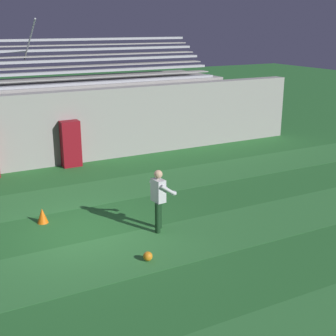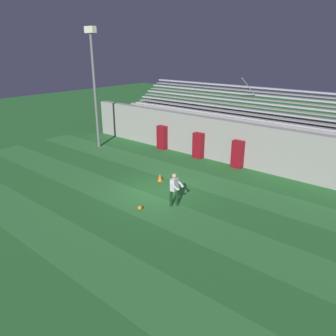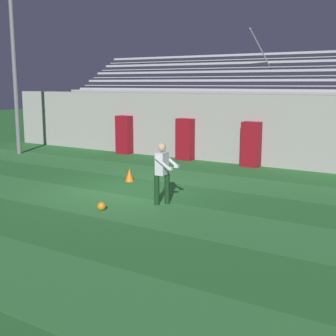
{
  "view_description": "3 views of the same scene",
  "coord_description": "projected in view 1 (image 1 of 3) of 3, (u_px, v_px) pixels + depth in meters",
  "views": [
    {
      "loc": [
        -3.22,
        -10.93,
        5.24
      ],
      "look_at": [
        2.09,
        -0.84,
        1.7
      ],
      "focal_mm": 50.0,
      "sensor_mm": 36.0,
      "label": 1
    },
    {
      "loc": [
        10.73,
        -11.86,
        7.21
      ],
      "look_at": [
        1.28,
        -0.6,
        1.76
      ],
      "focal_mm": 35.0,
      "sensor_mm": 36.0,
      "label": 2
    },
    {
      "loc": [
        8.66,
        -11.0,
        3.23
      ],
      "look_at": [
        2.18,
        -1.04,
        1.07
      ],
      "focal_mm": 50.0,
      "sensor_mm": 36.0,
      "label": 3
    }
  ],
  "objects": [
    {
      "name": "traffic_cone",
      "position": [
        42.0,
        216.0,
        12.77
      ],
      "size": [
        0.3,
        0.3,
        0.42
      ],
      "primitive_type": "cone",
      "color": "orange",
      "rests_on": "ground"
    },
    {
      "name": "padding_pillar_gate_right",
      "position": [
        71.0,
        144.0,
        17.66
      ],
      "size": [
        0.71,
        0.44,
        1.76
      ],
      "primitive_type": "cube",
      "color": "maroon",
      "rests_on": "ground"
    },
    {
      "name": "turf_stripe_mid",
      "position": [
        104.0,
        259.0,
        10.84
      ],
      "size": [
        28.0,
        2.18,
        0.01
      ],
      "primitive_type": "cube",
      "color": "#337A38",
      "rests_on": "ground"
    },
    {
      "name": "soccer_ball",
      "position": [
        148.0,
        256.0,
        10.75
      ],
      "size": [
        0.22,
        0.22,
        0.22
      ],
      "primitive_type": "sphere",
      "color": "orange",
      "rests_on": "ground"
    },
    {
      "name": "back_wall",
      "position": [
        26.0,
        132.0,
        17.3
      ],
      "size": [
        24.0,
        0.6,
        2.8
      ],
      "primitive_type": "cube",
      "color": "#999691",
      "rests_on": "ground"
    },
    {
      "name": "ground_plane",
      "position": [
        82.0,
        233.0,
        12.22
      ],
      "size": [
        80.0,
        80.0,
        0.0
      ],
      "primitive_type": "plane",
      "color": "#286B2D"
    },
    {
      "name": "goalkeeper",
      "position": [
        159.0,
        196.0,
        12.09
      ],
      "size": [
        0.59,
        0.63,
        1.67
      ],
      "color": "#143319",
      "rests_on": "ground"
    },
    {
      "name": "turf_stripe_far",
      "position": [
        55.0,
        199.0,
        14.53
      ],
      "size": [
        28.0,
        2.18,
        0.01
      ],
      "primitive_type": "cube",
      "color": "#337A38",
      "rests_on": "ground"
    },
    {
      "name": "bleacher_stand",
      "position": [
        14.0,
        118.0,
        19.25
      ],
      "size": [
        18.0,
        4.05,
        5.43
      ],
      "color": "#999691",
      "rests_on": "ground"
    }
  ]
}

